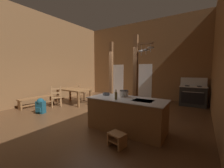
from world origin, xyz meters
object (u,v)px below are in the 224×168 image
object	(u,v)px
step_stool	(117,138)
bench_along_left_wall	(37,100)
stockpot_on_counter	(124,94)
dining_table	(74,91)
kitchen_island	(127,114)
mixing_bowl_on_counter	(106,94)
ladderback_chair_by_post	(56,97)
stove_range	(193,96)
bottle_tall_on_counter	(116,96)
backpack	(41,105)
ladderback_chair_near_window	(81,92)

from	to	relation	value
step_stool	bench_along_left_wall	xyz separation A→B (m)	(-4.87, 0.88, 0.13)
stockpot_on_counter	dining_table	bearing A→B (deg)	161.40
bench_along_left_wall	kitchen_island	bearing A→B (deg)	0.03
mixing_bowl_on_counter	ladderback_chair_by_post	bearing A→B (deg)	172.84
kitchen_island	mixing_bowl_on_counter	size ratio (longest dim) A/B	9.86
stove_range	step_stool	world-z (taller)	stove_range
ladderback_chair_by_post	bottle_tall_on_counter	xyz separation A→B (m)	(3.73, -0.78, 0.56)
backpack	bottle_tall_on_counter	xyz separation A→B (m)	(3.34, 0.21, 0.69)
kitchen_island	ladderback_chair_near_window	xyz separation A→B (m)	(-4.04, 2.16, 0.00)
dining_table	ladderback_chair_by_post	size ratio (longest dim) A/B	1.82
stove_range	ladderback_chair_near_window	xyz separation A→B (m)	(-5.44, -1.99, -0.03)
bottle_tall_on_counter	stove_range	bearing A→B (deg)	70.29
bench_along_left_wall	bottle_tall_on_counter	distance (m)	4.53
kitchen_island	bench_along_left_wall	size ratio (longest dim) A/B	1.37
dining_table	ladderback_chair_near_window	distance (m)	0.89
dining_table	mixing_bowl_on_counter	size ratio (longest dim) A/B	7.87
ladderback_chair_near_window	bench_along_left_wall	bearing A→B (deg)	-105.87
stove_range	dining_table	xyz separation A→B (m)	(-5.10, -2.78, 0.17)
backpack	dining_table	bearing A→B (deg)	95.60
mixing_bowl_on_counter	stockpot_on_counter	bearing A→B (deg)	6.27
bottle_tall_on_counter	kitchen_island	bearing A→B (deg)	56.06
stockpot_on_counter	ladderback_chair_near_window	bearing A→B (deg)	152.80
stove_range	bench_along_left_wall	size ratio (longest dim) A/B	0.83
mixing_bowl_on_counter	backpack	bearing A→B (deg)	-167.86
bench_along_left_wall	mixing_bowl_on_counter	bearing A→B (deg)	1.65
backpack	mixing_bowl_on_counter	xyz separation A→B (m)	(2.74, 0.59, 0.63)
kitchen_island	stove_range	size ratio (longest dim) A/B	1.64
mixing_bowl_on_counter	step_stool	bearing A→B (deg)	-44.87
mixing_bowl_on_counter	bottle_tall_on_counter	size ratio (longest dim) A/B	0.81
bench_along_left_wall	mixing_bowl_on_counter	xyz separation A→B (m)	(3.87, 0.11, 0.63)
kitchen_island	stockpot_on_counter	distance (m)	0.60
ladderback_chair_near_window	ladderback_chair_by_post	bearing A→B (deg)	-85.86
backpack	bottle_tall_on_counter	bearing A→B (deg)	3.55
ladderback_chair_near_window	backpack	size ratio (longest dim) A/B	1.59
kitchen_island	mixing_bowl_on_counter	distance (m)	0.93
ladderback_chair_by_post	backpack	distance (m)	1.07
bottle_tall_on_counter	ladderback_chair_by_post	bearing A→B (deg)	168.23
stockpot_on_counter	mixing_bowl_on_counter	world-z (taller)	stockpot_on_counter
ladderback_chair_near_window	ladderback_chair_by_post	world-z (taller)	same
backpack	step_stool	bearing A→B (deg)	-6.15
ladderback_chair_by_post	stockpot_on_counter	bearing A→B (deg)	-5.02
kitchen_island	mixing_bowl_on_counter	world-z (taller)	mixing_bowl_on_counter
dining_table	bottle_tall_on_counter	size ratio (longest dim) A/B	6.40
ladderback_chair_near_window	stove_range	bearing A→B (deg)	20.07
bench_along_left_wall	ladderback_chair_by_post	bearing A→B (deg)	34.60
kitchen_island	step_stool	bearing A→B (deg)	-76.12
step_stool	ladderback_chair_near_window	size ratio (longest dim) A/B	0.43
ladderback_chair_by_post	stockpot_on_counter	distance (m)	3.79
step_stool	stockpot_on_counter	size ratio (longest dim) A/B	1.26
stove_range	mixing_bowl_on_counter	distance (m)	4.61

